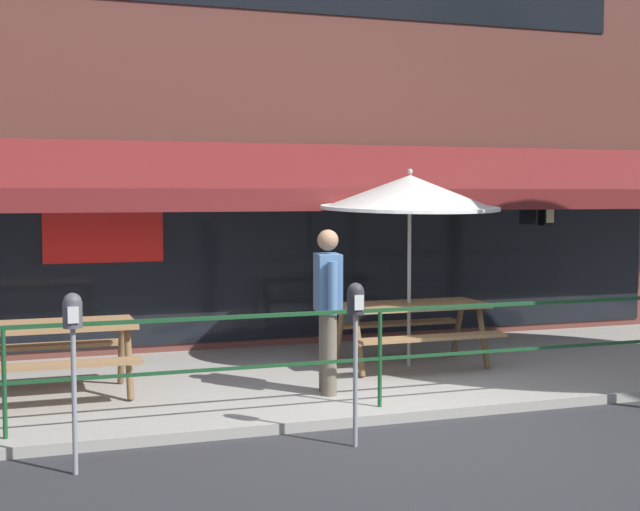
{
  "coord_description": "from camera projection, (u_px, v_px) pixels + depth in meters",
  "views": [
    {
      "loc": [
        -3.37,
        -7.6,
        2.18
      ],
      "look_at": [
        -0.16,
        1.6,
        1.5
      ],
      "focal_mm": 50.0,
      "sensor_mm": 36.0,
      "label": 1
    }
  ],
  "objects": [
    {
      "name": "pedestrian_walking",
      "position": [
        328.0,
        302.0,
        9.21
      ],
      "size": [
        0.3,
        0.61,
        1.71
      ],
      "color": "#665B4C",
      "rests_on": "patio_deck"
    },
    {
      "name": "picnic_table_centre",
      "position": [
        411.0,
        317.0,
        10.67
      ],
      "size": [
        1.8,
        1.42,
        0.76
      ],
      "color": "#997047",
      "rests_on": "patio_deck"
    },
    {
      "name": "patio_deck",
      "position": [
        322.0,
        378.0,
        10.3
      ],
      "size": [
        15.0,
        4.0,
        0.1
      ],
      "primitive_type": "cube",
      "color": "#9E998E",
      "rests_on": "ground"
    },
    {
      "name": "parking_meter_far",
      "position": [
        356.0,
        315.0,
        7.6
      ],
      "size": [
        0.15,
        0.16,
        1.42
      ],
      "color": "gray",
      "rests_on": "ground"
    },
    {
      "name": "restaurant_building",
      "position": [
        268.0,
        77.0,
        12.13
      ],
      "size": [
        15.0,
        1.6,
        7.58
      ],
      "color": "brown",
      "rests_on": "ground"
    },
    {
      "name": "ground_plane",
      "position": [
        392.0,
        424.0,
        8.42
      ],
      "size": [
        120.0,
        120.0,
        0.0
      ],
      "primitive_type": "plane",
      "color": "#2D2D30"
    },
    {
      "name": "parking_meter_near",
      "position": [
        73.0,
        328.0,
        6.84
      ],
      "size": [
        0.15,
        0.16,
        1.42
      ],
      "color": "gray",
      "rests_on": "ground"
    },
    {
      "name": "patio_umbrella_centre",
      "position": [
        410.0,
        193.0,
        10.62
      ],
      "size": [
        2.14,
        2.14,
        2.38
      ],
      "color": "#B7B2A8",
      "rests_on": "patio_deck"
    },
    {
      "name": "patio_railing",
      "position": [
        380.0,
        336.0,
        8.65
      ],
      "size": [
        13.84,
        0.04,
        0.97
      ],
      "color": "#194723",
      "rests_on": "patio_deck"
    },
    {
      "name": "picnic_table_left",
      "position": [
        45.0,
        339.0,
        9.02
      ],
      "size": [
        1.8,
        1.42,
        0.76
      ],
      "color": "#997047",
      "rests_on": "patio_deck"
    }
  ]
}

